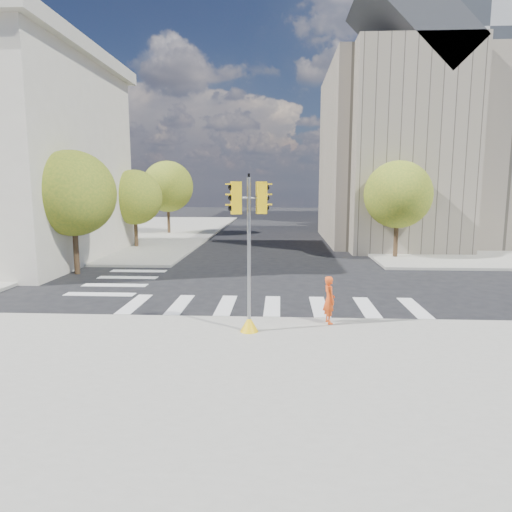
# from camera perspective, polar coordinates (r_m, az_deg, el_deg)

# --- Properties ---
(ground) EXTENTS (160.00, 160.00, 0.00)m
(ground) POSITION_cam_1_polar(r_m,az_deg,el_deg) (19.64, 2.45, -4.76)
(ground) COLOR black
(ground) RESTS_ON ground
(sidewalk_near) EXTENTS (30.00, 14.00, 0.15)m
(sidewalk_near) POSITION_cam_1_polar(r_m,az_deg,el_deg) (9.27, 1.65, -20.34)
(sidewalk_near) COLOR gray
(sidewalk_near) RESTS_ON ground
(sidewalk_far_right) EXTENTS (28.00, 40.00, 0.15)m
(sidewalk_far_right) POSITION_cam_1_polar(r_m,az_deg,el_deg) (49.47, 26.69, 2.58)
(sidewalk_far_right) COLOR gray
(sidewalk_far_right) RESTS_ON ground
(sidewalk_far_left) EXTENTS (28.00, 40.00, 0.15)m
(sidewalk_far_left) POSITION_cam_1_polar(r_m,az_deg,el_deg) (49.62, -20.99, 2.94)
(sidewalk_far_left) COLOR gray
(sidewalk_far_left) RESTS_ON ground
(civic_building) EXTENTS (26.00, 16.00, 19.39)m
(civic_building) POSITION_cam_1_polar(r_m,az_deg,el_deg) (41.30, 25.52, 11.63)
(civic_building) COLOR gray
(civic_building) RESTS_ON ground
(office_tower) EXTENTS (20.00, 18.00, 30.00)m
(office_tower) POSITION_cam_1_polar(r_m,az_deg,el_deg) (65.71, 23.51, 17.16)
(office_tower) COLOR #9EA0A3
(office_tower) RESTS_ON ground
(tree_lw_near) EXTENTS (4.40, 4.40, 6.41)m
(tree_lw_near) POSITION_cam_1_polar(r_m,az_deg,el_deg) (25.45, -21.94, 7.26)
(tree_lw_near) COLOR #382616
(tree_lw_near) RESTS_ON ground
(tree_lw_mid) EXTENTS (4.00, 4.00, 5.77)m
(tree_lw_mid) POSITION_cam_1_polar(r_m,az_deg,el_deg) (34.79, -14.94, 7.09)
(tree_lw_mid) COLOR #382616
(tree_lw_mid) RESTS_ON ground
(tree_lw_far) EXTENTS (4.80, 4.80, 6.95)m
(tree_lw_far) POSITION_cam_1_polar(r_m,az_deg,el_deg) (44.40, -10.98, 8.52)
(tree_lw_far) COLOR #382616
(tree_lw_far) RESTS_ON ground
(tree_re_near) EXTENTS (4.20, 4.20, 6.16)m
(tree_re_near) POSITION_cam_1_polar(r_m,az_deg,el_deg) (30.01, 17.32, 7.33)
(tree_re_near) COLOR #382616
(tree_re_near) RESTS_ON ground
(tree_re_mid) EXTENTS (4.60, 4.60, 6.66)m
(tree_re_mid) POSITION_cam_1_polar(r_m,az_deg,el_deg) (41.75, 13.29, 8.19)
(tree_re_mid) COLOR #382616
(tree_re_mid) RESTS_ON ground
(tree_re_far) EXTENTS (4.00, 4.00, 5.88)m
(tree_re_far) POSITION_cam_1_polar(r_m,az_deg,el_deg) (53.61, 11.01, 7.81)
(tree_re_far) COLOR #382616
(tree_re_far) RESTS_ON ground
(lamp_near) EXTENTS (0.35, 0.18, 8.11)m
(lamp_near) POSITION_cam_1_polar(r_m,az_deg,el_deg) (34.01, 16.53, 8.38)
(lamp_near) COLOR black
(lamp_near) RESTS_ON sidewalk_far_right
(lamp_far) EXTENTS (0.35, 0.18, 8.11)m
(lamp_far) POSITION_cam_1_polar(r_m,az_deg,el_deg) (47.75, 12.62, 8.52)
(lamp_far) COLOR black
(lamp_far) RESTS_ON sidewalk_far_right
(traffic_signal) EXTENTS (1.08, 0.56, 4.80)m
(traffic_signal) POSITION_cam_1_polar(r_m,az_deg,el_deg) (13.74, -0.88, -1.27)
(traffic_signal) COLOR yellow
(traffic_signal) RESTS_ON sidewalk_near
(photographer) EXTENTS (0.50, 0.64, 1.56)m
(photographer) POSITION_cam_1_polar(r_m,az_deg,el_deg) (15.04, 9.14, -5.43)
(photographer) COLOR #F14E16
(photographer) RESTS_ON sidewalk_near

